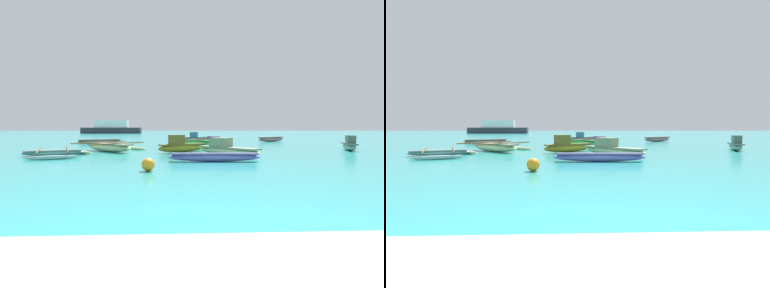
% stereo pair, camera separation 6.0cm
% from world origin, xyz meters
% --- Properties ---
extents(ground_plane, '(240.00, 240.00, 0.00)m').
position_xyz_m(ground_plane, '(0.00, 0.00, 0.00)').
color(ground_plane, teal).
extents(moored_boat_0, '(4.69, 4.24, 0.50)m').
position_xyz_m(moored_boat_0, '(0.94, 21.05, 0.24)').
color(moored_boat_0, '#47D554').
rests_on(moored_boat_0, ground_plane).
extents(moored_boat_1, '(3.77, 2.31, 0.37)m').
position_xyz_m(moored_boat_1, '(-7.46, 24.21, 0.21)').
color(moored_boat_1, gray).
rests_on(moored_boat_1, ground_plane).
extents(moored_boat_2, '(2.40, 4.13, 0.62)m').
position_xyz_m(moored_boat_2, '(2.84, 23.97, 0.22)').
color(moored_boat_2, purple).
rests_on(moored_boat_2, ground_plane).
extents(moored_boat_3, '(3.90, 0.66, 0.36)m').
position_xyz_m(moored_boat_3, '(0.99, 9.83, 0.20)').
color(moored_boat_3, '#6E6AC8').
rests_on(moored_boat_3, ground_plane).
extents(moored_boat_4, '(3.15, 3.56, 0.89)m').
position_xyz_m(moored_boat_4, '(2.00, 12.75, 0.31)').
color(moored_boat_4, '#B9DD9D').
rests_on(moored_boat_4, ground_plane).
extents(moored_boat_5, '(3.60, 4.91, 0.34)m').
position_xyz_m(moored_boat_5, '(-6.90, 12.86, 0.16)').
color(moored_boat_5, '#7CADA7').
rests_on(moored_boat_5, ground_plane).
extents(moored_boat_6, '(3.43, 2.59, 0.47)m').
position_xyz_m(moored_boat_6, '(8.82, 26.96, 0.26)').
color(moored_boat_6, gray).
rests_on(moored_boat_6, ground_plane).
extents(moored_boat_7, '(4.46, 4.59, 0.55)m').
position_xyz_m(moored_boat_7, '(-4.64, 15.25, 0.26)').
color(moored_boat_7, beige).
rests_on(moored_boat_7, ground_plane).
extents(moored_boat_8, '(2.99, 2.20, 1.01)m').
position_xyz_m(moored_boat_8, '(-0.33, 14.72, 0.35)').
color(moored_boat_8, olive).
rests_on(moored_boat_8, ground_plane).
extents(moored_boat_9, '(2.74, 3.92, 0.96)m').
position_xyz_m(moored_boat_9, '(1.31, 26.83, 0.32)').
color(moored_boat_9, '#3DA0C5').
rests_on(moored_boat_9, ground_plane).
extents(moored_boat_10, '(1.52, 2.91, 0.95)m').
position_xyz_m(moored_boat_10, '(10.25, 15.61, 0.33)').
color(moored_boat_10, gray).
rests_on(moored_boat_10, ground_plane).
extents(mooring_buoy_0, '(0.44, 0.44, 0.44)m').
position_xyz_m(mooring_buoy_0, '(-1.51, 7.18, 0.22)').
color(mooring_buoy_0, orange).
rests_on(mooring_buoy_0, ground_plane).
extents(distant_ferry, '(13.33, 2.93, 2.93)m').
position_xyz_m(distant_ferry, '(-15.75, 66.79, 1.19)').
color(distant_ferry, '#2D333D').
rests_on(distant_ferry, ground_plane).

